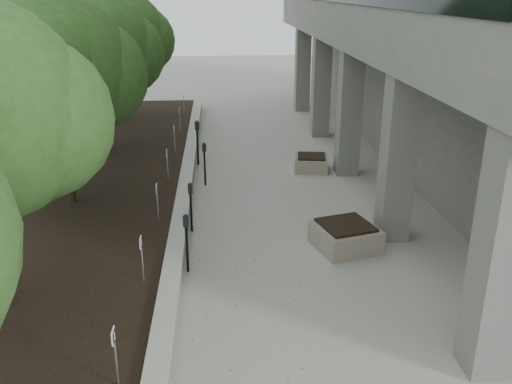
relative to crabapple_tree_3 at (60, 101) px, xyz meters
name	(u,v)px	position (x,y,z in m)	size (l,w,h in m)	color
retaining_wall	(185,191)	(2.97, 1.00, -2.87)	(0.39, 26.00, 0.50)	gray
planting_bed	(58,195)	(-0.70, 1.00, -2.92)	(7.00, 26.00, 0.40)	black
crabapple_tree_3	(60,101)	(0.00, 0.00, 0.00)	(4.60, 4.00, 5.44)	#274C1D
crabapple_tree_4	(100,73)	(0.00, 5.00, 0.00)	(4.60, 4.00, 5.44)	#274C1D
crabapple_tree_5	(123,55)	(0.00, 10.00, 0.00)	(4.60, 4.00, 5.44)	#274C1D
parking_sign_2	(116,358)	(2.45, -7.50, -2.24)	(0.04, 0.22, 0.96)	black
parking_sign_3	(142,260)	(2.45, -4.50, -2.24)	(0.04, 0.22, 0.96)	black
parking_sign_4	(157,203)	(2.45, -1.50, -2.24)	(0.04, 0.22, 0.96)	black
parking_sign_5	(168,165)	(2.45, 1.50, -2.24)	(0.04, 0.22, 0.96)	black
parking_sign_6	(175,139)	(2.45, 4.50, -2.24)	(0.04, 0.22, 0.96)	black
parking_sign_7	(180,120)	(2.45, 7.50, -2.24)	(0.04, 0.22, 0.96)	black
parking_sign_8	(184,104)	(2.45, 10.50, -2.24)	(0.04, 0.22, 0.96)	black
parking_meter_2	(187,243)	(3.25, -3.42, -2.44)	(0.13, 0.10, 1.36)	black
parking_meter_3	(191,207)	(3.25, -1.32, -2.46)	(0.13, 0.09, 1.31)	black
parking_meter_4	(205,164)	(3.53, 2.11, -2.42)	(0.14, 0.10, 1.39)	black
parking_meter_5	(198,143)	(3.25, 4.28, -2.33)	(0.16, 0.11, 1.58)	black
planter_front	(345,236)	(6.93, -2.52, -2.81)	(1.34, 1.34, 0.63)	gray
planter_back	(311,163)	(7.10, 3.41, -2.86)	(1.10, 1.10, 0.51)	gray
berry_scatter	(253,260)	(4.70, -3.00, -3.11)	(3.30, 14.10, 0.02)	maroon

